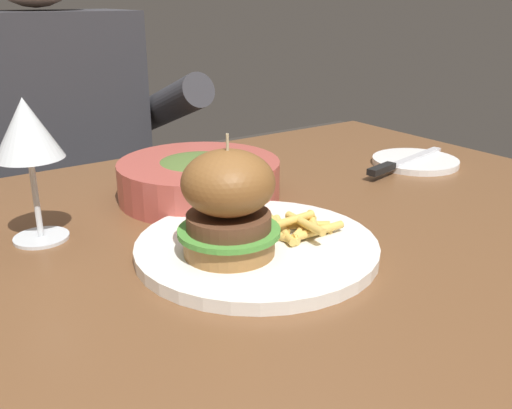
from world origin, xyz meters
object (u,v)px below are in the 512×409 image
Objects in this scene: burger_sandwich at (228,203)px; bread_plate at (415,161)px; wine_glass at (27,133)px; soup_bowl at (199,178)px; table_knife at (400,162)px; diner_person at (62,211)px; main_plate at (257,247)px.

burger_sandwich is 0.49m from bread_plate.
burger_sandwich is 0.89× the size of bread_plate.
soup_bowl is (0.22, 0.02, -0.10)m from wine_glass.
table_knife is at bearing -12.19° from soup_bowl.
soup_bowl is (0.08, 0.21, -0.04)m from burger_sandwich.
burger_sandwich is 0.22m from soup_bowl.
diner_person reaches higher than table_knife.
main_plate is 0.07m from burger_sandwich.
table_knife is at bearing -57.84° from diner_person.
diner_person is at bearing 95.22° from soup_bowl.
burger_sandwich is at bearing -162.72° from bread_plate.
wine_glass is 0.74× the size of soup_bowl.
soup_bowl is at bearing 5.61° from wine_glass.
bread_plate is 0.64× the size of soup_bowl.
wine_glass reaches higher than bread_plate.
diner_person is (-0.05, 0.53, -0.21)m from soup_bowl.
table_knife reaches higher than main_plate.
soup_bowl is 0.19× the size of diner_person.
burger_sandwich is at bearing -51.95° from wine_glass.
burger_sandwich reaches higher than soup_bowl.
burger_sandwich is 0.44m from table_knife.
burger_sandwich is at bearing -92.52° from diner_person.
main_plate is at bearing 10.99° from burger_sandwich.
table_knife is 0.18× the size of diner_person.
wine_glass is at bearing 136.38° from main_plate.
wine_glass reaches higher than table_knife.
main_plate is 0.44m from bread_plate.
wine_glass is 0.14× the size of diner_person.
soup_bowl is at bearing 78.37° from main_plate.
main_plate is at bearing -89.36° from diner_person.
bread_plate is at bearing -54.16° from diner_person.
soup_bowl is at bearing 68.42° from burger_sandwich.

